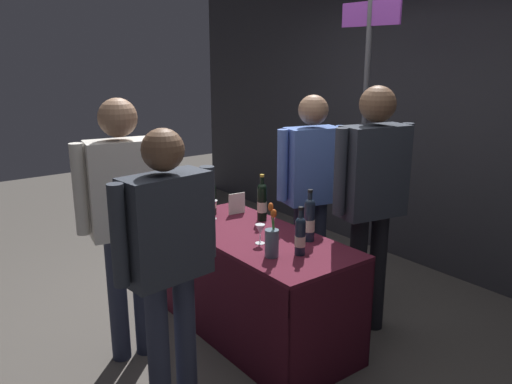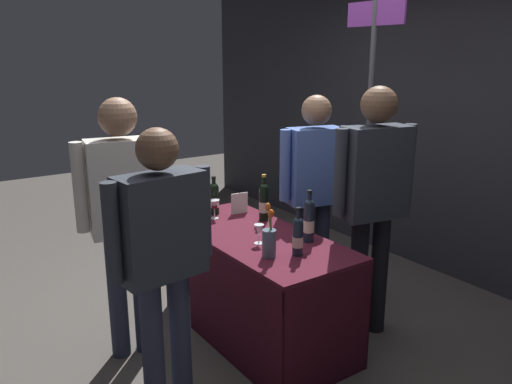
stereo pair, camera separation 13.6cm
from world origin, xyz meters
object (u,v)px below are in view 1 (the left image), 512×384
object	(u,v)px
wine_glass_mid	(212,206)
booth_signpost	(364,120)
display_bottle_0	(262,201)
vendor_presenter	(311,181)
flower_vase	(272,239)
featured_wine_bottle	(301,235)
taster_foreground_right	(168,249)
wine_glass_near_vendor	(260,230)
tasting_table	(256,267)

from	to	relation	value
wine_glass_mid	booth_signpost	xyz separation A→B (m)	(0.41, 1.16, 0.58)
display_bottle_0	vendor_presenter	bearing A→B (deg)	84.83
flower_vase	vendor_presenter	world-z (taller)	vendor_presenter
featured_wine_bottle	taster_foreground_right	world-z (taller)	taster_foreground_right
taster_foreground_right	wine_glass_near_vendor	bearing A→B (deg)	7.67
wine_glass_mid	flower_vase	bearing A→B (deg)	-7.30
tasting_table	vendor_presenter	size ratio (longest dim) A/B	0.91
featured_wine_bottle	booth_signpost	world-z (taller)	booth_signpost
featured_wine_bottle	booth_signpost	size ratio (longest dim) A/B	0.13
featured_wine_bottle	display_bottle_0	bearing A→B (deg)	161.61
vendor_presenter	tasting_table	bearing A→B (deg)	28.71
wine_glass_mid	taster_foreground_right	world-z (taller)	taster_foreground_right
flower_vase	booth_signpost	bearing A→B (deg)	108.56
taster_foreground_right	wine_glass_mid	bearing A→B (deg)	39.26
tasting_table	wine_glass_near_vendor	world-z (taller)	wine_glass_near_vendor
featured_wine_bottle	display_bottle_0	world-z (taller)	display_bottle_0
tasting_table	featured_wine_bottle	bearing A→B (deg)	0.53
tasting_table	featured_wine_bottle	size ratio (longest dim) A/B	4.93
wine_glass_mid	featured_wine_bottle	bearing A→B (deg)	3.41
tasting_table	wine_glass_near_vendor	distance (m)	0.37
display_bottle_0	taster_foreground_right	bearing A→B (deg)	-62.09
taster_foreground_right	booth_signpost	xyz separation A→B (m)	(-0.40, 1.94, 0.49)
vendor_presenter	taster_foreground_right	xyz separation A→B (m)	(0.52, -1.51, -0.03)
tasting_table	wine_glass_near_vendor	size ratio (longest dim) A/B	11.60
wine_glass_mid	booth_signpost	bearing A→B (deg)	70.51
flower_vase	tasting_table	bearing A→B (deg)	156.70
featured_wine_bottle	tasting_table	bearing A→B (deg)	-179.47
tasting_table	wine_glass_mid	bearing A→B (deg)	-173.89
wine_glass_mid	wine_glass_near_vendor	bearing A→B (deg)	-2.63
tasting_table	display_bottle_0	distance (m)	0.50
display_bottle_0	booth_signpost	bearing A→B (deg)	79.35
display_bottle_0	booth_signpost	world-z (taller)	booth_signpost
display_bottle_0	wine_glass_near_vendor	world-z (taller)	display_bottle_0
tasting_table	flower_vase	world-z (taller)	flower_vase
flower_vase	booth_signpost	xyz separation A→B (m)	(-0.42, 1.26, 0.58)
tasting_table	wine_glass_mid	xyz separation A→B (m)	(-0.47, -0.05, 0.34)
booth_signpost	display_bottle_0	bearing A→B (deg)	-100.65
tasting_table	taster_foreground_right	size ratio (longest dim) A/B	0.94
vendor_presenter	taster_foreground_right	distance (m)	1.60
display_bottle_0	wine_glass_mid	size ratio (longest dim) A/B	2.43
taster_foreground_right	display_bottle_0	bearing A→B (deg)	21.44
tasting_table	taster_foreground_right	xyz separation A→B (m)	(0.34, -0.84, 0.44)
featured_wine_bottle	display_bottle_0	distance (m)	0.70
featured_wine_bottle	vendor_presenter	distance (m)	0.92
wine_glass_near_vendor	booth_signpost	size ratio (longest dim) A/B	0.05
featured_wine_bottle	wine_glass_mid	bearing A→B (deg)	-176.59
wine_glass_near_vendor	booth_signpost	world-z (taller)	booth_signpost
wine_glass_mid	display_bottle_0	bearing A→B (deg)	48.57
featured_wine_bottle	display_bottle_0	size ratio (longest dim) A/B	0.88
flower_vase	booth_signpost	distance (m)	1.45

